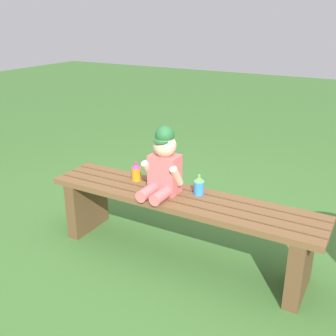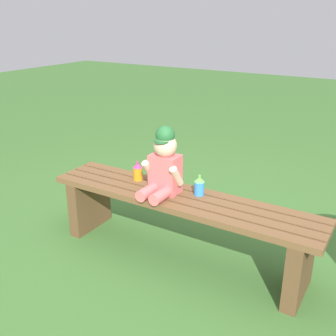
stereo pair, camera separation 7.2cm
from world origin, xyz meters
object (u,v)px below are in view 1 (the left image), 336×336
(park_bench, at_px, (180,215))
(sippy_cup_left, at_px, (136,172))
(child_figure, at_px, (163,165))
(sippy_cup_right, at_px, (199,185))

(park_bench, height_order, sippy_cup_left, sippy_cup_left)
(child_figure, xyz_separation_m, sippy_cup_left, (-0.24, 0.08, -0.12))
(child_figure, bearing_deg, sippy_cup_right, 23.19)
(child_figure, distance_m, sippy_cup_left, 0.28)
(park_bench, xyz_separation_m, sippy_cup_right, (0.09, 0.07, 0.19))
(park_bench, relative_size, sippy_cup_right, 13.45)
(sippy_cup_left, height_order, sippy_cup_right, same)
(sippy_cup_left, distance_m, sippy_cup_right, 0.44)
(park_bench, height_order, child_figure, child_figure)
(child_figure, height_order, sippy_cup_left, child_figure)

